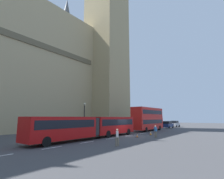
# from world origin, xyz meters

# --- Properties ---
(ground_plane) EXTENTS (160.00, 160.00, 0.00)m
(ground_plane) POSITION_xyz_m (0.00, 0.00, 0.00)
(ground_plane) COLOR #424244
(lane_centre_marking) EXTENTS (29.80, 0.16, 0.01)m
(lane_centre_marking) POSITION_xyz_m (-3.97, 0.00, 0.01)
(lane_centre_marking) COLOR silver
(lane_centre_marking) RESTS_ON ground_plane
(clock_tower) EXTENTS (11.27, 11.27, 72.69)m
(clock_tower) POSITION_xyz_m (14.80, 15.98, 38.18)
(clock_tower) COLOR tan
(clock_tower) RESTS_ON ground_plane
(articulated_bus) EXTENTS (18.41, 2.54, 2.90)m
(articulated_bus) POSITION_xyz_m (-5.84, 1.99, 1.75)
(articulated_bus) COLOR #B20F0F
(articulated_bus) RESTS_ON ground_plane
(double_decker_bus) EXTENTS (10.73, 2.54, 4.90)m
(double_decker_bus) POSITION_xyz_m (11.86, 2.00, 2.71)
(double_decker_bus) COLOR red
(double_decker_bus) RESTS_ON ground_plane
(sedan_lead) EXTENTS (4.40, 1.86, 1.85)m
(sedan_lead) POSITION_xyz_m (24.27, 2.07, 0.91)
(sedan_lead) COLOR navy
(sedan_lead) RESTS_ON ground_plane
(sedan_trailing) EXTENTS (4.40, 1.86, 1.85)m
(sedan_trailing) POSITION_xyz_m (30.58, 2.15, 0.91)
(sedan_trailing) COLOR #B7B7BC
(sedan_trailing) RESTS_ON ground_plane
(traffic_cone_west) EXTENTS (0.36, 0.36, 0.58)m
(traffic_cone_west) POSITION_xyz_m (-0.65, -2.16, 0.28)
(traffic_cone_west) COLOR black
(traffic_cone_west) RESTS_ON ground_plane
(traffic_cone_middle) EXTENTS (0.36, 0.36, 0.58)m
(traffic_cone_middle) POSITION_xyz_m (3.71, -2.26, 0.28)
(traffic_cone_middle) COLOR black
(traffic_cone_middle) RESTS_ON ground_plane
(street_lamp) EXTENTS (0.44, 0.44, 5.27)m
(street_lamp) POSITION_xyz_m (-2.84, 6.50, 3.06)
(street_lamp) COLOR black
(street_lamp) RESTS_ON ground_plane
(pedestrian_near_cones) EXTENTS (0.46, 0.44, 1.69)m
(pedestrian_near_cones) POSITION_xyz_m (-8.71, -4.34, 0.91)
(pedestrian_near_cones) COLOR #726651
(pedestrian_near_cones) RESTS_ON ground_plane
(pedestrian_by_kerb) EXTENTS (0.41, 0.47, 1.69)m
(pedestrian_by_kerb) POSITION_xyz_m (0.74, -4.38, 0.91)
(pedestrian_by_kerb) COLOR #726651
(pedestrian_by_kerb) RESTS_ON ground_plane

